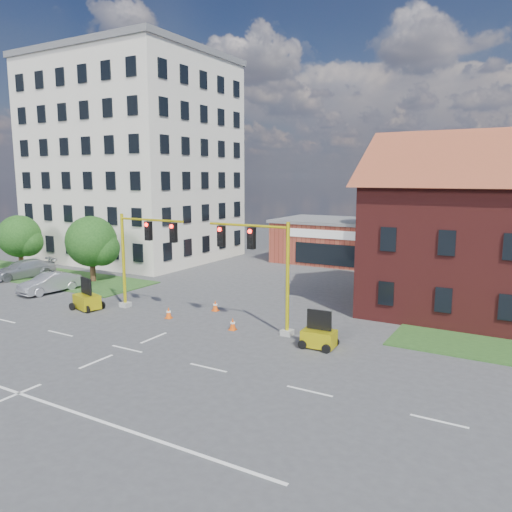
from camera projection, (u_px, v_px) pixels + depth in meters
name	position (u px, v px, depth m)	size (l,w,h in m)	color
ground	(127.00, 349.00, 25.07)	(120.00, 120.00, 0.00)	#3F3F42
grass_verge_nw	(41.00, 275.00, 43.49)	(22.00, 6.00, 0.08)	#25491B
lane_markings	(79.00, 368.00, 22.51)	(60.00, 36.00, 0.01)	white
office_block	(133.00, 160.00, 52.04)	(18.40, 15.40, 20.60)	beige
brick_shop	(340.00, 241.00, 50.37)	(12.40, 8.40, 4.30)	maroon
tree_large	(403.00, 204.00, 43.86)	(7.49, 7.13, 10.04)	#3C2A16
tree_nw_front	(94.00, 243.00, 40.42)	(4.32, 4.11, 5.42)	#3C2A16
tree_nw_rear	(22.00, 238.00, 45.82)	(4.05, 3.86, 5.07)	#3C2A16
signal_mast_west	(142.00, 250.00, 31.73)	(5.30, 0.60, 6.20)	gray
signal_mast_east	(261.00, 262.00, 27.43)	(5.30, 0.60, 6.20)	gray
trailer_west	(87.00, 300.00, 32.40)	(2.03, 1.65, 2.01)	yellow
trailer_east	(319.00, 337.00, 25.16)	(1.70, 1.18, 1.87)	yellow
cone_a	(169.00, 313.00, 30.42)	(0.40, 0.40, 0.70)	#E54E0C
cone_b	(215.00, 306.00, 32.10)	(0.40, 0.40, 0.70)	#E54E0C
cone_c	(233.00, 324.00, 28.12)	(0.40, 0.40, 0.70)	#E54E0C
cone_d	(317.00, 338.00, 25.76)	(0.40, 0.40, 0.70)	#E54E0C
pickup_white	(412.00, 299.00, 32.09)	(2.51, 5.44, 1.51)	white
sedan_silver_front	(50.00, 283.00, 37.09)	(1.57, 4.51, 1.49)	#9FA0A6
sedan_silver_rear	(23.00, 269.00, 42.40)	(2.14, 5.27, 1.53)	#9FA0A6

